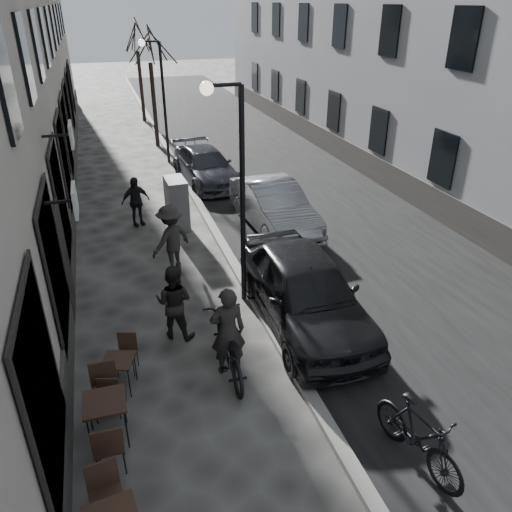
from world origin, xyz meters
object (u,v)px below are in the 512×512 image
bistro_set_b (107,416)px  bicycle (228,347)px  utility_cabinet (177,204)px  pedestrian_mid (171,239)px  pedestrian_near (174,302)px  pedestrian_far (136,202)px  car_mid (274,206)px  moped (418,436)px  bistro_set_c (120,371)px  car_far (206,166)px  streetlamp_near (235,174)px  tree_far (136,36)px  tree_near (149,45)px  car_near (305,290)px  streetlamp_far (159,89)px

bistro_set_b → bicycle: size_ratio=0.76×
bistro_set_b → bicycle: 2.55m
utility_cabinet → bistro_set_b: bearing=-109.2°
pedestrian_mid → utility_cabinet: bearing=-135.4°
bicycle → pedestrian_mid: size_ratio=1.16×
pedestrian_near → pedestrian_far: size_ratio=1.05×
pedestrian_far → car_mid: pedestrian_far is taller
pedestrian_near → moped: 5.38m
bistro_set_c → pedestrian_mid: size_ratio=0.75×
bistro_set_c → pedestrian_mid: (1.66, 4.28, 0.52)m
car_far → car_mid: bearing=-83.2°
bicycle → car_far: bearing=-98.0°
bicycle → streetlamp_near: bearing=-106.9°
bistro_set_b → pedestrian_far: pedestrian_far is taller
tree_far → bistro_set_c: size_ratio=4.10×
tree_near → bicycle: (-0.92, -17.46, -4.09)m
tree_near → pedestrian_far: bearing=-101.2°
bistro_set_b → tree_far: bearing=82.5°
tree_near → bistro_set_c: tree_near is taller
tree_near → pedestrian_far: (-1.91, -9.69, -3.86)m
car_near → moped: bearing=-86.0°
bicycle → car_mid: (3.13, 6.28, 0.16)m
streetlamp_near → bistro_set_c: 4.64m
bistro_set_c → bicycle: (2.04, -0.11, 0.16)m
tree_far → bicycle: (-0.92, -23.46, -4.09)m
bistro_set_c → utility_cabinet: size_ratio=0.87×
pedestrian_near → car_mid: 6.21m
tree_near → pedestrian_mid: size_ratio=3.06×
streetlamp_far → tree_near: 3.36m
car_far → utility_cabinet: bearing=-119.6°
bistro_set_c → pedestrian_near: pedestrian_near is taller
pedestrian_near → pedestrian_far: (-0.21, 6.31, -0.04)m
bistro_set_c → pedestrian_far: pedestrian_far is taller
car_near → car_far: size_ratio=1.09×
car_far → moped: size_ratio=2.45×
bistro_set_c → bistro_set_b: bearing=-83.9°
tree_near → pedestrian_mid: 13.66m
tree_near → utility_cabinet: size_ratio=3.56×
bistro_set_b → car_mid: size_ratio=0.37×
pedestrian_far → pedestrian_mid: bearing=-98.4°
pedestrian_near → pedestrian_mid: 2.95m
bistro_set_b → pedestrian_near: size_ratio=0.97×
tree_near → car_near: (1.10, -16.36, -3.83)m
streetlamp_far → car_near: bearing=-85.0°
car_far → moped: 14.25m
pedestrian_mid → car_mid: size_ratio=0.42×
streetlamp_near → pedestrian_far: streetlamp_near is taller
tree_far → pedestrian_mid: (-1.31, -19.08, -3.73)m
pedestrian_mid → streetlamp_far: bearing=-130.1°
bicycle → car_near: car_near is taller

